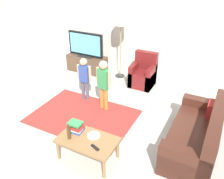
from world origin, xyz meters
TOP-DOWN VIEW (x-y plane):
  - ground at (0.00, 0.00)m, footprint 7.80×7.80m
  - wall_back at (0.00, 3.00)m, footprint 6.00×0.12m
  - area_rug at (-0.55, 0.27)m, footprint 2.20×1.60m
  - tv_stand at (-1.72, 2.30)m, footprint 1.20×0.44m
  - tv at (-1.72, 2.28)m, footprint 1.10×0.28m
  - couch at (1.86, 0.36)m, footprint 0.80×1.80m
  - armchair at (0.09, 2.26)m, footprint 0.60×0.60m
  - floor_lamp at (-0.69, 2.45)m, footprint 0.36×0.36m
  - child_near_tv at (-0.89, 0.91)m, footprint 0.36×0.17m
  - child_center at (-0.29, 0.76)m, footprint 0.39×0.19m
  - coffee_table at (0.22, -0.73)m, footprint 1.00×0.60m
  - book_stack at (-0.08, -0.63)m, footprint 0.27×0.24m
  - bottle at (-0.06, -0.85)m, footprint 0.06×0.06m
  - tv_remote at (0.44, -0.85)m, footprint 0.18×0.11m
  - plate at (0.27, -0.61)m, footprint 0.22×0.22m

SIDE VIEW (x-z plane):
  - ground at x=0.00m, z-range 0.00..0.00m
  - area_rug at x=-0.55m, z-range 0.00..0.01m
  - tv_stand at x=-1.72m, z-range -0.01..0.49m
  - couch at x=1.86m, z-range -0.14..0.72m
  - armchair at x=0.09m, z-range -0.15..0.75m
  - coffee_table at x=0.22m, z-range 0.16..0.58m
  - plate at x=0.27m, z-range 0.42..0.44m
  - tv_remote at x=0.44m, z-range 0.42..0.44m
  - book_stack at x=-0.08m, z-range 0.42..0.59m
  - bottle at x=-0.06m, z-range 0.40..0.69m
  - child_near_tv at x=-0.89m, z-range 0.11..1.18m
  - child_center at x=-0.29m, z-range 0.12..1.30m
  - tv at x=-1.72m, z-range 0.49..1.20m
  - wall_back at x=0.00m, z-range 0.00..2.70m
  - floor_lamp at x=-0.69m, z-range 0.65..2.43m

